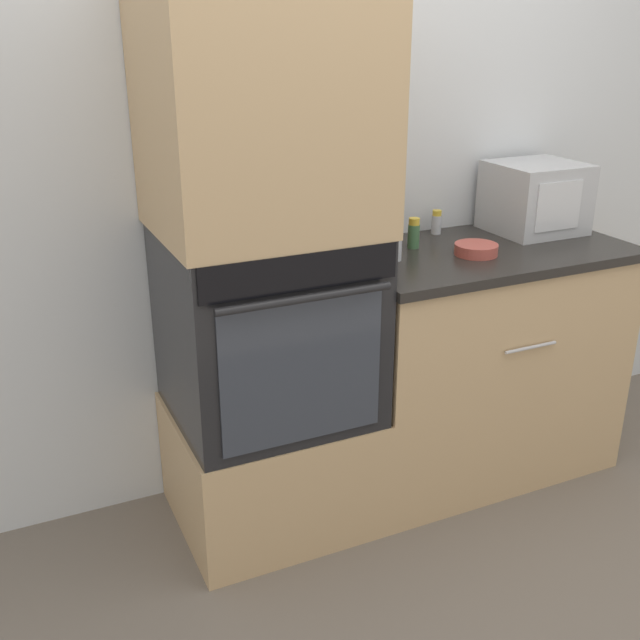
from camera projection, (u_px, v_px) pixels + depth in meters
name	position (u px, v px, depth m)	size (l,w,h in m)	color
ground_plane	(390.00, 536.00, 2.68)	(12.00, 12.00, 0.00)	#6B6056
wall_back	(317.00, 158.00, 2.75)	(8.00, 0.05, 2.50)	silver
oven_cabinet_base	(271.00, 463.00, 2.72)	(0.67, 0.60, 0.44)	tan
wall_oven	(267.00, 324.00, 2.52)	(0.65, 0.64, 0.65)	black
oven_cabinet_upper	(260.00, 94.00, 2.24)	(0.67, 0.60, 0.84)	tan
counter_unit	(475.00, 360.00, 2.97)	(1.10, 0.63, 0.93)	tan
microwave	(535.00, 197.00, 2.97)	(0.34, 0.32, 0.27)	#B2B5BA
knife_block	(366.00, 227.00, 2.76)	(0.10, 0.15, 0.21)	brown
bowl	(476.00, 249.00, 2.71)	(0.16, 0.16, 0.04)	#B24C42
condiment_jar_near	(414.00, 233.00, 2.78)	(0.04, 0.04, 0.11)	#427047
condiment_jar_mid	(379.00, 255.00, 2.57)	(0.04, 0.04, 0.09)	silver
condiment_jar_far	(436.00, 222.00, 2.97)	(0.04, 0.04, 0.09)	silver
condiment_jar_back	(395.00, 245.00, 2.63)	(0.05, 0.05, 0.11)	silver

